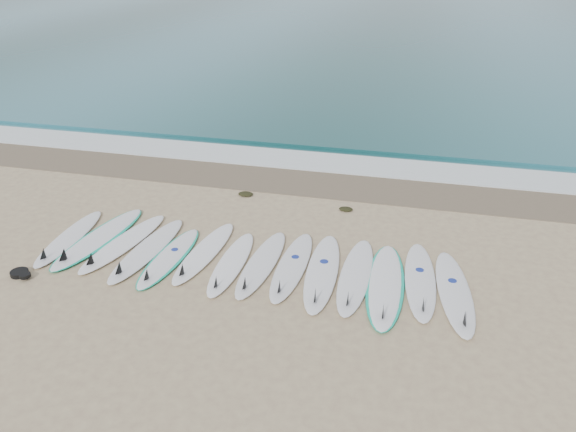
% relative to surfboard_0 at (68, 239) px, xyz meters
% --- Properties ---
extents(ground, '(120.00, 120.00, 0.00)m').
position_rel_surfboard_0_xyz_m(ground, '(3.76, 0.03, -0.05)').
color(ground, tan).
extents(ocean, '(120.00, 55.00, 0.03)m').
position_rel_surfboard_0_xyz_m(ocean, '(3.76, 32.53, -0.04)').
color(ocean, '#1F5B63').
rests_on(ocean, ground).
extents(wet_sand_band, '(120.00, 1.80, 0.01)m').
position_rel_surfboard_0_xyz_m(wet_sand_band, '(3.76, 4.13, -0.05)').
color(wet_sand_band, brown).
rests_on(wet_sand_band, ground).
extents(foam_band, '(120.00, 1.40, 0.04)m').
position_rel_surfboard_0_xyz_m(foam_band, '(3.76, 5.53, -0.03)').
color(foam_band, silver).
rests_on(foam_band, ground).
extents(wave_crest, '(120.00, 1.00, 0.10)m').
position_rel_surfboard_0_xyz_m(wave_crest, '(3.76, 7.03, -0.00)').
color(wave_crest, '#1F5B63').
rests_on(wave_crest, ground).
extents(surfboard_0, '(0.65, 2.49, 0.31)m').
position_rel_surfboard_0_xyz_m(surfboard_0, '(0.00, 0.00, 0.00)').
color(surfboard_0, white).
rests_on(surfboard_0, ground).
extents(surfboard_1, '(1.00, 2.87, 0.36)m').
position_rel_surfboard_0_xyz_m(surfboard_1, '(0.58, 0.16, -0.00)').
color(surfboard_1, white).
rests_on(surfboard_1, ground).
extents(surfboard_2, '(0.96, 2.68, 0.34)m').
position_rel_surfboard_0_xyz_m(surfboard_2, '(1.17, 0.06, 0.00)').
color(surfboard_2, white).
rests_on(surfboard_2, ground).
extents(surfboard_3, '(0.74, 2.69, 0.34)m').
position_rel_surfboard_0_xyz_m(surfboard_3, '(1.75, -0.08, 0.00)').
color(surfboard_3, white).
rests_on(surfboard_3, ground).
extents(surfboard_4, '(0.66, 2.38, 0.30)m').
position_rel_surfboard_0_xyz_m(surfboard_4, '(2.29, -0.20, -0.01)').
color(surfboard_4, white).
rests_on(surfboard_4, ground).
extents(surfboard_5, '(0.70, 2.53, 0.32)m').
position_rel_surfboard_0_xyz_m(surfboard_5, '(2.86, 0.10, 0.00)').
color(surfboard_5, white).
rests_on(surfboard_5, ground).
extents(surfboard_6, '(0.54, 2.39, 0.30)m').
position_rel_surfboard_0_xyz_m(surfboard_6, '(3.51, -0.16, -0.00)').
color(surfboard_6, white).
rests_on(surfboard_6, ground).
extents(surfboard_7, '(0.62, 2.53, 0.32)m').
position_rel_surfboard_0_xyz_m(surfboard_7, '(4.05, -0.03, 0.00)').
color(surfboard_7, white).
rests_on(surfboard_7, ground).
extents(surfboard_8, '(0.54, 2.55, 0.33)m').
position_rel_surfboard_0_xyz_m(surfboard_8, '(4.63, 0.01, 0.00)').
color(surfboard_8, white).
rests_on(surfboard_8, ground).
extents(surfboard_9, '(0.74, 2.77, 0.35)m').
position_rel_surfboard_0_xyz_m(surfboard_9, '(5.21, -0.06, 0.01)').
color(surfboard_9, white).
rests_on(surfboard_9, ground).
extents(surfboard_10, '(0.57, 2.65, 0.34)m').
position_rel_surfboard_0_xyz_m(surfboard_10, '(5.82, -0.03, 0.00)').
color(surfboard_10, white).
rests_on(surfboard_10, ground).
extents(surfboard_11, '(0.79, 2.81, 0.35)m').
position_rel_surfboard_0_xyz_m(surfboard_11, '(6.36, -0.17, -0.00)').
color(surfboard_11, white).
rests_on(surfboard_11, ground).
extents(surfboard_12, '(0.73, 2.64, 0.33)m').
position_rel_surfboard_0_xyz_m(surfboard_12, '(6.96, 0.09, 0.00)').
color(surfboard_12, white).
rests_on(surfboard_12, ground).
extents(surfboard_13, '(0.88, 2.71, 0.34)m').
position_rel_surfboard_0_xyz_m(surfboard_13, '(7.54, -0.14, 0.00)').
color(surfboard_13, white).
rests_on(surfboard_13, ground).
extents(seaweed_near, '(0.36, 0.28, 0.07)m').
position_rel_surfboard_0_xyz_m(seaweed_near, '(2.81, 2.99, -0.02)').
color(seaweed_near, black).
rests_on(seaweed_near, ground).
extents(seaweed_far, '(0.31, 0.24, 0.06)m').
position_rel_surfboard_0_xyz_m(seaweed_far, '(5.24, 2.74, -0.02)').
color(seaweed_far, black).
rests_on(seaweed_far, ground).
extents(leash_coil, '(0.46, 0.36, 0.11)m').
position_rel_surfboard_0_xyz_m(leash_coil, '(-0.08, -1.36, -0.01)').
color(leash_coil, black).
rests_on(leash_coil, ground).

